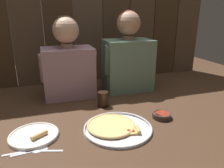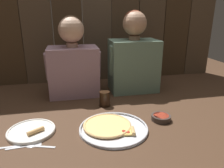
# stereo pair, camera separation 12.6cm
# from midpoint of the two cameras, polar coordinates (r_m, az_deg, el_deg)

# --- Properties ---
(ground_plane) EXTENTS (3.20, 3.20, 0.00)m
(ground_plane) POSITION_cam_midpoint_polar(r_m,az_deg,el_deg) (1.24, -0.83, -9.28)
(ground_plane) COLOR #422B1C
(pizza_tray) EXTENTS (0.36, 0.36, 0.03)m
(pizza_tray) POSITION_cam_midpoint_polar(r_m,az_deg,el_deg) (1.14, -2.33, -11.50)
(pizza_tray) COLOR silver
(pizza_tray) RESTS_ON ground
(dinner_plate) EXTENTS (0.24, 0.24, 0.03)m
(dinner_plate) POSITION_cam_midpoint_polar(r_m,az_deg,el_deg) (1.16, -23.17, -12.58)
(dinner_plate) COLOR white
(dinner_plate) RESTS_ON ground
(drinking_glass) EXTENTS (0.08, 0.08, 0.10)m
(drinking_glass) POSITION_cam_midpoint_polar(r_m,az_deg,el_deg) (1.39, -4.99, -4.11)
(drinking_glass) COLOR black
(drinking_glass) RESTS_ON ground
(dipping_bowl) EXTENTS (0.11, 0.11, 0.03)m
(dipping_bowl) POSITION_cam_midpoint_polar(r_m,az_deg,el_deg) (1.27, 10.36, -8.22)
(dipping_bowl) COLOR #3D332D
(dipping_bowl) RESTS_ON ground
(table_fork) EXTENTS (0.13, 0.02, 0.01)m
(table_fork) POSITION_cam_midpoint_polar(r_m,az_deg,el_deg) (1.08, -26.69, -16.12)
(table_fork) COLOR silver
(table_fork) RESTS_ON ground
(table_knife) EXTENTS (0.16, 0.03, 0.01)m
(table_knife) POSITION_cam_midpoint_polar(r_m,az_deg,el_deg) (1.06, -24.50, -16.30)
(table_knife) COLOR silver
(table_knife) RESTS_ON ground
(table_spoon) EXTENTS (0.14, 0.06, 0.01)m
(table_spoon) POSITION_cam_midpoint_polar(r_m,az_deg,el_deg) (1.05, -21.79, -16.28)
(table_spoon) COLOR silver
(table_spoon) RESTS_ON ground
(diner_left) EXTENTS (0.39, 0.24, 0.56)m
(diner_left) POSITION_cam_midpoint_polar(r_m,az_deg,el_deg) (1.55, -14.01, 5.68)
(diner_left) COLOR gray
(diner_left) RESTS_ON ground
(diner_right) EXTENTS (0.39, 0.24, 0.60)m
(diner_right) POSITION_cam_midpoint_polar(r_m,az_deg,el_deg) (1.63, 2.08, 7.41)
(diner_right) COLOR slate
(diner_right) RESTS_ON ground
(wooden_backdrop_wall) EXTENTS (2.19, 0.03, 1.34)m
(wooden_backdrop_wall) POSITION_cam_midpoint_polar(r_m,az_deg,el_deg) (1.88, -8.56, 21.02)
(wooden_backdrop_wall) COLOR brown
(wooden_backdrop_wall) RESTS_ON ground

